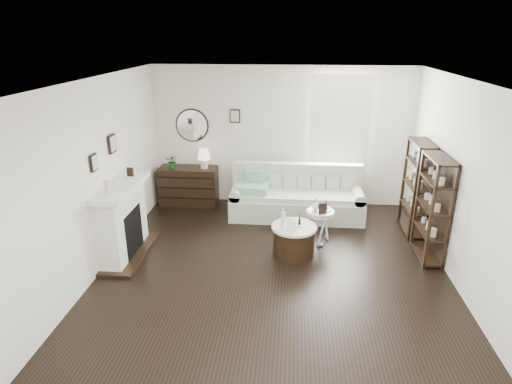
# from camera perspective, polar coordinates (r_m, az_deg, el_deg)

# --- Properties ---
(room) EXTENTS (5.50, 5.50, 5.50)m
(room) POSITION_cam_1_polar(r_m,az_deg,el_deg) (8.31, 8.53, 8.75)
(room) COLOR black
(room) RESTS_ON ground
(fireplace) EXTENTS (0.50, 1.40, 1.84)m
(fireplace) POSITION_cam_1_polar(r_m,az_deg,el_deg) (6.83, -17.32, -3.97)
(fireplace) COLOR white
(fireplace) RESTS_ON ground
(shelf_unit_far) EXTENTS (0.30, 0.80, 1.60)m
(shelf_unit_far) POSITION_cam_1_polar(r_m,az_deg,el_deg) (7.69, 20.63, 0.50)
(shelf_unit_far) COLOR black
(shelf_unit_far) RESTS_ON ground
(shelf_unit_near) EXTENTS (0.30, 0.80, 1.60)m
(shelf_unit_near) POSITION_cam_1_polar(r_m,az_deg,el_deg) (6.89, 22.47, -2.07)
(shelf_unit_near) COLOR black
(shelf_unit_near) RESTS_ON ground
(sofa) EXTENTS (2.45, 0.85, 0.95)m
(sofa) POSITION_cam_1_polar(r_m,az_deg,el_deg) (8.06, 5.40, -1.01)
(sofa) COLOR #AEB6A2
(sofa) RESTS_ON ground
(quilt) EXTENTS (0.59, 0.49, 0.14)m
(quilt) POSITION_cam_1_polar(r_m,az_deg,el_deg) (7.89, -0.36, 0.50)
(quilt) COLOR #238056
(quilt) RESTS_ON sofa
(suitcase) EXTENTS (0.62, 0.37, 0.39)m
(suitcase) POSITION_cam_1_polar(r_m,az_deg,el_deg) (8.25, 12.00, -1.75)
(suitcase) COLOR brown
(suitcase) RESTS_ON ground
(dresser) EXTENTS (1.14, 0.49, 0.76)m
(dresser) POSITION_cam_1_polar(r_m,az_deg,el_deg) (8.65, -8.95, 0.82)
(dresser) COLOR black
(dresser) RESTS_ON ground
(table_lamp) EXTENTS (0.32, 0.32, 0.39)m
(table_lamp) POSITION_cam_1_polar(r_m,az_deg,el_deg) (8.40, -6.95, 4.45)
(table_lamp) COLOR #F3E9CC
(table_lamp) RESTS_ON dresser
(potted_plant) EXTENTS (0.25, 0.22, 0.27)m
(potted_plant) POSITION_cam_1_polar(r_m,az_deg,el_deg) (8.52, -11.08, 4.03)
(potted_plant) COLOR #185619
(potted_plant) RESTS_ON dresser
(drum_table) EXTENTS (0.70, 0.70, 0.48)m
(drum_table) POSITION_cam_1_polar(r_m,az_deg,el_deg) (6.69, 5.06, -6.40)
(drum_table) COLOR black
(drum_table) RESTS_ON ground
(pedestal_table) EXTENTS (0.46, 0.46, 0.55)m
(pedestal_table) POSITION_cam_1_polar(r_m,az_deg,el_deg) (7.03, 8.58, -2.82)
(pedestal_table) COLOR silver
(pedestal_table) RESTS_ON ground
(eiffel_drum) EXTENTS (0.13, 0.13, 0.19)m
(eiffel_drum) POSITION_cam_1_polar(r_m,az_deg,el_deg) (6.59, 5.82, -3.64)
(eiffel_drum) COLOR black
(eiffel_drum) RESTS_ON drum_table
(bottle_drum) EXTENTS (0.07, 0.07, 0.32)m
(bottle_drum) POSITION_cam_1_polar(r_m,az_deg,el_deg) (6.45, 3.62, -3.51)
(bottle_drum) COLOR silver
(bottle_drum) RESTS_ON drum_table
(card_frame_drum) EXTENTS (0.16, 0.10, 0.19)m
(card_frame_drum) POSITION_cam_1_polar(r_m,az_deg,el_deg) (6.38, 4.71, -4.42)
(card_frame_drum) COLOR white
(card_frame_drum) RESTS_ON drum_table
(eiffel_ped) EXTENTS (0.12, 0.12, 0.18)m
(eiffel_ped) POSITION_cam_1_polar(r_m,az_deg,el_deg) (7.01, 9.35, -1.72)
(eiffel_ped) COLOR black
(eiffel_ped) RESTS_ON pedestal_table
(flask_ped) EXTENTS (0.13, 0.13, 0.23)m
(flask_ped) POSITION_cam_1_polar(r_m,az_deg,el_deg) (6.98, 7.99, -1.50)
(flask_ped) COLOR silver
(flask_ped) RESTS_ON pedestal_table
(card_frame_ped) EXTENTS (0.14, 0.09, 0.17)m
(card_frame_ped) POSITION_cam_1_polar(r_m,az_deg,el_deg) (6.87, 8.85, -2.20)
(card_frame_ped) COLOR black
(card_frame_ped) RESTS_ON pedestal_table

